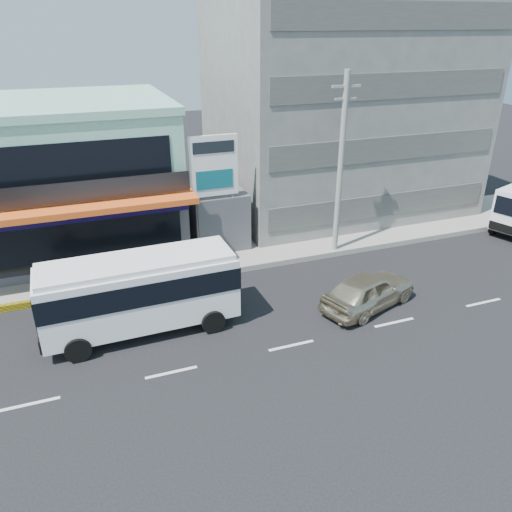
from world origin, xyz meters
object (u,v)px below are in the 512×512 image
(minibus, at_px, (140,289))
(motorcycle_rider, at_px, (70,296))
(concrete_building, at_px, (340,106))
(satellite_dish, at_px, (214,187))
(sedan, at_px, (368,290))
(shop_building, at_px, (64,180))
(utility_pole_near, at_px, (341,166))
(billboard, at_px, (214,173))

(minibus, height_order, motorcycle_rider, minibus)
(minibus, bearing_deg, concrete_building, 37.00)
(motorcycle_rider, bearing_deg, satellite_dish, 30.55)
(sedan, height_order, motorcycle_rider, motorcycle_rider)
(motorcycle_rider, bearing_deg, shop_building, 87.31)
(shop_building, relative_size, concrete_building, 0.77)
(shop_building, distance_m, satellite_dish, 8.54)
(concrete_building, bearing_deg, shop_building, -176.65)
(minibus, relative_size, motorcycle_rider, 3.58)
(utility_pole_near, bearing_deg, minibus, -160.45)
(motorcycle_rider, bearing_deg, minibus, -43.83)
(shop_building, xyz_separation_m, minibus, (2.49, -10.63, -1.98))
(concrete_building, relative_size, billboard, 2.32)
(shop_building, height_order, minibus, shop_building)
(shop_building, xyz_separation_m, satellite_dish, (8.00, -2.95, -0.42))
(utility_pole_near, bearing_deg, motorcycle_rider, -174.67)
(sedan, relative_size, motorcycle_rider, 2.21)
(shop_building, distance_m, billboard, 8.92)
(shop_building, bearing_deg, satellite_dish, -20.21)
(shop_building, height_order, concrete_building, concrete_building)
(minibus, bearing_deg, billboard, 49.59)
(billboard, relative_size, sedan, 1.37)
(shop_building, relative_size, satellite_dish, 8.27)
(concrete_building, relative_size, minibus, 1.96)
(minibus, bearing_deg, sedan, -9.47)
(shop_building, bearing_deg, motorcycle_rider, -92.69)
(billboard, bearing_deg, concrete_building, 28.92)
(satellite_dish, xyz_separation_m, motorcycle_rider, (-8.37, -4.94, -2.83))
(concrete_building, relative_size, sedan, 3.18)
(utility_pole_near, relative_size, minibus, 1.23)
(shop_building, distance_m, concrete_building, 18.28)
(concrete_building, height_order, satellite_dish, concrete_building)
(shop_building, distance_m, utility_pole_near, 15.50)
(satellite_dish, relative_size, motorcycle_rider, 0.66)
(billboard, bearing_deg, sedan, -56.05)
(concrete_building, xyz_separation_m, sedan, (-5.40, -13.37, -6.14))
(utility_pole_near, xyz_separation_m, motorcycle_rider, (-14.37, -1.34, -4.40))
(shop_building, height_order, billboard, shop_building)
(minibus, xyz_separation_m, motorcycle_rider, (-2.86, 2.75, -1.27))
(billboard, bearing_deg, minibus, -130.41)
(shop_building, xyz_separation_m, motorcycle_rider, (-0.37, -7.89, -3.25))
(motorcycle_rider, bearing_deg, sedan, -18.87)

